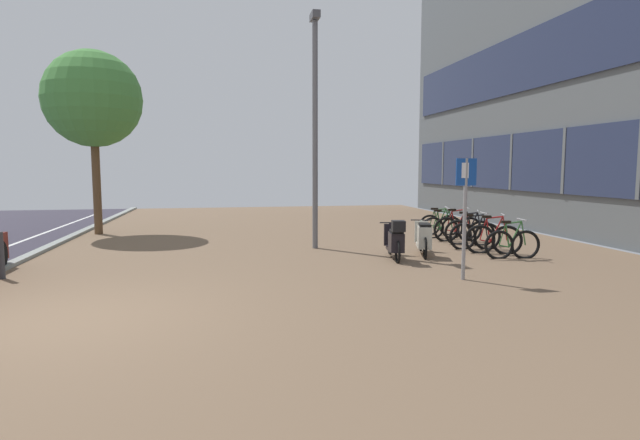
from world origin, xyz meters
The scene contains 14 objects.
ground centered at (1.43, 0.00, -0.02)m, with size 21.00×40.00×0.13m.
bicycle_rack_00 centered at (8.68, 3.25, 0.34)m, with size 1.32×0.48×0.96m.
bicycle_rack_01 centered at (8.61, 3.96, 0.36)m, with size 1.32×0.58×1.02m.
bicycle_rack_02 centered at (8.49, 4.66, 0.35)m, with size 1.37×0.48×1.00m.
bicycle_rack_03 centered at (8.70, 5.37, 0.35)m, with size 1.25×0.63×0.99m.
bicycle_rack_04 centered at (8.70, 6.08, 0.35)m, with size 1.42×0.48×1.02m.
bicycle_rack_05 centered at (8.55, 6.79, 0.33)m, with size 1.25×0.48×0.93m.
bicycle_rack_06 centered at (8.77, 7.50, 0.33)m, with size 1.24×0.49×0.92m.
scooter_near centered at (6.81, 4.00, 0.42)m, with size 0.76×1.72×0.82m.
scooter_mid centered at (5.97, 3.63, 0.44)m, with size 0.63×1.71×0.97m.
parking_sign centered at (6.53, 1.37, 1.42)m, with size 0.40×0.07×2.27m.
lamp_post centered at (4.46, 5.61, 3.31)m, with size 0.20×0.52×5.98m.
street_tree centered at (-1.81, 9.71, 4.21)m, with size 2.97×2.97×5.71m.
bollard_far centered at (-2.05, 3.07, 0.45)m, with size 0.12×0.12×0.90m.
Camera 1 is at (2.12, -7.41, 2.11)m, focal length 28.63 mm.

